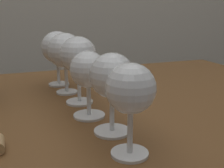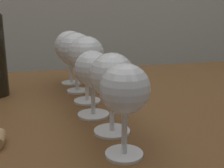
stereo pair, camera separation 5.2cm
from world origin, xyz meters
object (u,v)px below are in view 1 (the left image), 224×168
object	(u,v)px
wine_glass_chardonnay	(131,91)
wine_glass_merlot	(57,48)
wine_glass_rose	(112,78)
wine_glass_white	(78,56)
wine_glass_amber	(88,71)
wine_glass_cabernet	(65,52)

from	to	relation	value
wine_glass_chardonnay	wine_glass_merlot	distance (m)	0.46
wine_glass_rose	wine_glass_white	distance (m)	0.19
wine_glass_rose	wine_glass_white	size ratio (longest dim) A/B	0.93
wine_glass_chardonnay	wine_glass_rose	world-z (taller)	wine_glass_rose
wine_glass_rose	wine_glass_merlot	bearing A→B (deg)	95.12
wine_glass_white	wine_glass_amber	bearing A→B (deg)	-91.49
wine_glass_white	wine_glass_merlot	distance (m)	0.18
wine_glass_chardonnay	wine_glass_amber	xyz separation A→B (m)	(-0.02, 0.18, -0.01)
wine_glass_chardonnay	wine_glass_rose	bearing A→B (deg)	88.31
wine_glass_white	wine_glass_cabernet	world-z (taller)	same
wine_glass_white	wine_glass_merlot	size ratio (longest dim) A/B	1.01
wine_glass_amber	wine_glass_merlot	xyz separation A→B (m)	(-0.02, 0.28, 0.01)
wine_glass_white	wine_glass_cabernet	distance (m)	0.09
wine_glass_chardonnay	wine_glass_amber	distance (m)	0.18
wine_glass_amber	wine_glass_chardonnay	bearing A→B (deg)	-85.18
wine_glass_chardonnay	wine_glass_cabernet	bearing A→B (deg)	93.83
wine_glass_amber	wine_glass_white	size ratio (longest dim) A/B	0.87
wine_glass_rose	wine_glass_white	bearing A→B (deg)	94.72
wine_glass_rose	wine_glass_merlot	world-z (taller)	wine_glass_merlot
wine_glass_amber	wine_glass_cabernet	xyz separation A→B (m)	(-0.01, 0.19, 0.01)
wine_glass_rose	wine_glass_chardonnay	bearing A→B (deg)	-91.69
wine_glass_white	wine_glass_cabernet	size ratio (longest dim) A/B	1.00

